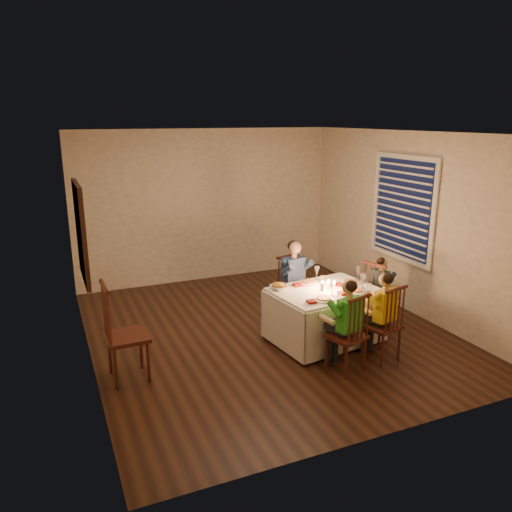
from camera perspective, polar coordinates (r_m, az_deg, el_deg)
name	(u,v)px	position (r m, az deg, el deg)	size (l,w,h in m)	color
ground	(266,331)	(6.80, 1.19, -8.56)	(5.00, 5.00, 0.00)	black
wall_left	(82,256)	(5.84, -19.26, -0.02)	(0.02, 5.00, 2.60)	silver
wall_right	(408,223)	(7.57, 16.98, 3.64)	(0.02, 5.00, 2.60)	silver
wall_back	(207,206)	(8.66, -5.65, 5.70)	(4.50, 0.02, 2.60)	silver
ceiling	(268,133)	(6.20, 1.33, 13.91)	(5.00, 5.00, 0.00)	white
dining_table	(325,304)	(6.42, 7.86, -5.48)	(1.44, 1.12, 0.66)	white
chair_adult	(293,321)	(7.13, 4.30, -7.41)	(0.38, 0.37, 0.94)	#3B1710
chair_near_left	(344,369)	(5.93, 10.06, -12.64)	(0.38, 0.37, 0.94)	#3B1710
chair_near_right	(379,358)	(6.27, 13.93, -11.24)	(0.38, 0.37, 0.94)	#3B1710
chair_end	(378,326)	(7.16, 13.76, -7.74)	(0.38, 0.37, 0.94)	#3B1710
chair_extra	(130,377)	(5.86, -14.17, -13.29)	(0.46, 0.44, 1.12)	#3B1710
adult	(293,321)	(7.13, 4.30, -7.41)	(0.41, 0.37, 1.17)	navy
child_green	(344,369)	(5.93, 10.06, -12.64)	(0.36, 0.33, 1.08)	green
child_yellow	(379,358)	(6.27, 13.93, -11.24)	(0.35, 0.32, 1.07)	yellow
child_teal	(378,326)	(7.16, 13.76, -7.74)	(0.31, 0.28, 0.99)	#1A3641
setting_adult	(308,283)	(6.55, 6.01, -3.07)	(0.26, 0.26, 0.02)	white
setting_green	(324,299)	(5.99, 7.74, -4.92)	(0.26, 0.26, 0.02)	white
setting_yellow	(355,291)	(6.33, 11.21, -3.96)	(0.26, 0.26, 0.02)	white
setting_teal	(350,283)	(6.63, 10.74, -3.00)	(0.26, 0.26, 0.02)	white
candle_left	(322,287)	(6.31, 7.58, -3.48)	(0.06, 0.06, 0.10)	white
candle_right	(329,285)	(6.37, 8.31, -3.31)	(0.06, 0.06, 0.10)	white
squash	(281,287)	(6.27, 2.84, -3.52)	(0.09, 0.09, 0.09)	yellow
orange_fruit	(333,283)	(6.47, 8.82, -3.12)	(0.08, 0.08, 0.08)	#FF5915
serving_bowl	(279,287)	(6.30, 2.68, -3.59)	(0.23, 0.23, 0.06)	white
wall_mirror	(81,233)	(6.09, -19.36, 2.53)	(0.06, 0.95, 1.15)	black
window_blinds	(402,208)	(7.58, 16.36, 5.24)	(0.07, 1.34, 1.54)	#0D1434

